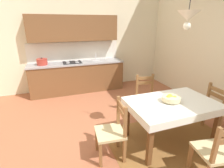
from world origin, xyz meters
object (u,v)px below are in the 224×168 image
object	(u,v)px
kitchen_cabinetry	(77,63)
fruit_bowl	(171,98)
dining_table	(172,108)
dining_chair_window_side	(219,109)
dining_chair_tv_side	(112,132)
pendant_lamp	(188,16)
dining_chair_kitchen_side	(146,97)
dining_chair_camera_side	(216,153)

from	to	relation	value
kitchen_cabinetry	fruit_bowl	world-z (taller)	kitchen_cabinetry
kitchen_cabinetry	dining_table	world-z (taller)	kitchen_cabinetry
dining_chair_window_side	dining_chair_tv_side	xyz separation A→B (m)	(-2.16, 0.01, 0.00)
dining_chair_window_side	dining_chair_tv_side	bearing A→B (deg)	179.69
fruit_bowl	pendant_lamp	bearing A→B (deg)	-7.04
fruit_bowl	pendant_lamp	size ratio (longest dim) A/B	0.37
dining_chair_tv_side	pendant_lamp	world-z (taller)	pendant_lamp
dining_chair_kitchen_side	kitchen_cabinetry	bearing A→B (deg)	120.06
dining_chair_tv_side	dining_chair_window_side	bearing A→B (deg)	-0.31
fruit_bowl	pendant_lamp	distance (m)	1.27
fruit_bowl	pendant_lamp	world-z (taller)	pendant_lamp
dining_chair_window_side	kitchen_cabinetry	bearing A→B (deg)	126.56
dining_chair_kitchen_side	dining_chair_window_side	xyz separation A→B (m)	(1.03, -0.94, 0.00)
kitchen_cabinetry	dining_chair_camera_side	world-z (taller)	kitchen_cabinetry
dining_chair_kitchen_side	dining_chair_tv_side	world-z (taller)	same
kitchen_cabinetry	dining_chair_window_side	bearing A→B (deg)	-53.44
dining_chair_window_side	dining_chair_tv_side	world-z (taller)	same
dining_table	fruit_bowl	bearing A→B (deg)	152.34
kitchen_cabinetry	pendant_lamp	world-z (taller)	pendant_lamp
dining_chair_kitchen_side	fruit_bowl	size ratio (longest dim) A/B	3.10
dining_chair_kitchen_side	dining_chair_camera_side	xyz separation A→B (m)	(-0.05, -1.80, 0.00)
dining_chair_kitchen_side	dining_chair_window_side	size ratio (longest dim) A/B	1.00
dining_chair_kitchen_side	dining_chair_camera_side	size ratio (longest dim) A/B	1.00
dining_table	fruit_bowl	distance (m)	0.18
dining_chair_window_side	fruit_bowl	size ratio (longest dim) A/B	3.10
dining_table	pendant_lamp	distance (m)	1.45
dining_chair_tv_side	dining_table	bearing A→B (deg)	1.42
kitchen_cabinetry	fruit_bowl	bearing A→B (deg)	-69.51
dining_chair_kitchen_side	dining_chair_camera_side	bearing A→B (deg)	-91.47
dining_chair_window_side	pendant_lamp	size ratio (longest dim) A/B	1.16
kitchen_cabinetry	dining_chair_window_side	world-z (taller)	kitchen_cabinetry
dining_chair_window_side	dining_chair_tv_side	size ratio (longest dim) A/B	1.00
dining_table	fruit_bowl	size ratio (longest dim) A/B	4.89
dining_chair_kitchen_side	pendant_lamp	bearing A→B (deg)	-88.79
dining_chair_kitchen_side	dining_chair_camera_side	distance (m)	1.80
fruit_bowl	dining_chair_kitchen_side	bearing A→B (deg)	84.37
dining_chair_window_side	dining_chair_camera_side	world-z (taller)	same
pendant_lamp	dining_chair_window_side	bearing A→B (deg)	-2.22
dining_chair_camera_side	dining_chair_kitchen_side	bearing A→B (deg)	88.53
dining_chair_kitchen_side	dining_chair_tv_side	bearing A→B (deg)	-140.47
dining_chair_kitchen_side	fruit_bowl	distance (m)	0.97
dining_chair_window_side	dining_chair_kitchen_side	bearing A→B (deg)	137.62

